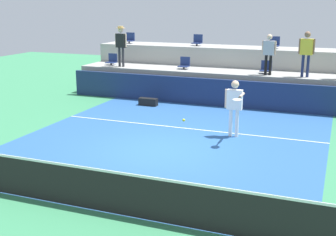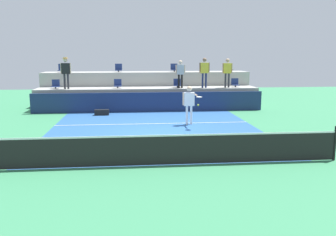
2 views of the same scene
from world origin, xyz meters
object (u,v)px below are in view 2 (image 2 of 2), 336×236
Objects in this scene: stadium_chair_upper_far_right at (229,68)px; stadium_chair_lower_left at (118,84)px; stadium_chair_lower_far_left at (56,85)px; stadium_chair_upper_right at (174,68)px; stadium_chair_lower_right at (177,84)px; spectator_with_hat at (66,69)px; spectator_in_grey at (204,70)px; spectator_leaning_on_rail at (180,72)px; stadium_chair_lower_far_right at (235,83)px; stadium_chair_upper_far_left at (62,69)px; tennis_ball at (198,105)px; spectator_in_white at (227,70)px; equipment_bag at (102,112)px; tennis_player at (189,101)px; stadium_chair_upper_left at (119,69)px.

stadium_chair_lower_left is at bearing -165.86° from stadium_chair_upper_far_right.
stadium_chair_lower_far_left is 7.40m from stadium_chair_upper_right.
stadium_chair_upper_right reaches higher than stadium_chair_lower_right.
stadium_chair_upper_far_right is 0.29× the size of spectator_with_hat.
stadium_chair_lower_far_left is 8.71m from spectator_in_grey.
spectator_with_hat is (-6.43, -2.18, 0.05)m from stadium_chair_upper_right.
stadium_chair_upper_right is 0.32× the size of spectator_leaning_on_rail.
stadium_chair_lower_right is 1.00× the size of stadium_chair_lower_far_right.
stadium_chair_upper_far_left is 0.30× the size of spectator_in_grey.
tennis_ball is (-0.39, -9.02, -0.01)m from stadium_chair_lower_right.
spectator_in_white is at bearing -147.84° from stadium_chair_lower_far_right.
tennis_ball is at bearing -60.17° from equipment_bag.
stadium_chair_lower_far_left is 1.00× the size of stadium_chair_upper_right.
stadium_chair_upper_far_left is at bearing 134.87° from tennis_player.
tennis_player is at bearing -63.77° from stadium_chair_upper_left.
spectator_with_hat is 9.35m from spectator_in_white.
stadium_chair_upper_right is at bearing 125.18° from spectator_in_grey.
stadium_chair_lower_right is at bearing 172.55° from spectator_in_white.
stadium_chair_upper_left is at bearing 161.34° from spectator_in_white.
stadium_chair_lower_far_left is at bearing 150.88° from spectator_with_hat.
stadium_chair_upper_right is 1.00× the size of stadium_chair_upper_far_right.
stadium_chair_upper_left is at bearing 152.99° from stadium_chair_lower_right.
stadium_chair_upper_left is 0.68× the size of equipment_bag.
stadium_chair_upper_far_left is (-10.59, 1.80, 0.85)m from stadium_chair_lower_far_right.
stadium_chair_upper_left is at bearing 180.00° from stadium_chair_upper_far_right.
spectator_with_hat reaches higher than stadium_chair_lower_far_left.
stadium_chair_lower_far_left is 1.00× the size of stadium_chair_upper_far_left.
stadium_chair_lower_left is 7.42m from stadium_chair_upper_far_right.
equipment_bag is at bearing -110.25° from stadium_chair_lower_left.
stadium_chair_lower_far_right is at bearing -27.02° from stadium_chair_upper_right.
stadium_chair_upper_far_left is 12.73m from tennis_ball.
spectator_with_hat is 10.57m from tennis_ball.
stadium_chair_lower_right is 1.00× the size of stadium_chair_upper_right.
tennis_ball is at bearing -58.42° from stadium_chair_upper_far_left.
stadium_chair_lower_right is 1.99m from stadium_chair_upper_right.
stadium_chair_upper_far_left is at bearing 152.84° from stadium_chair_lower_left.
stadium_chair_lower_far_left is 0.29× the size of spectator_with_hat.
stadium_chair_lower_far_right is (7.08, 0.00, 0.00)m from stadium_chair_lower_left.
spectator_with_hat is (-6.42, -0.38, 0.90)m from stadium_chair_lower_right.
tennis_ball is (6.65, -10.82, -0.86)m from stadium_chair_upper_far_left.
stadium_chair_upper_left is 1.00× the size of stadium_chair_upper_right.
spectator_in_white reaches higher than stadium_chair_upper_left.
stadium_chair_upper_right is at bearing 0.00° from stadium_chair_upper_far_left.
stadium_chair_lower_left reaches higher than tennis_ball.
stadium_chair_lower_right is 1.81m from spectator_in_grey.
stadium_chair_lower_left and stadium_chair_lower_right have the same top height.
stadium_chair_lower_far_right is 0.29× the size of spectator_with_hat.
stadium_chair_lower_far_left is 0.68× the size of equipment_bag.
spectator_with_hat reaches higher than stadium_chair_lower_right.
stadium_chair_upper_far_right reaches higher than stadium_chair_lower_far_right.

